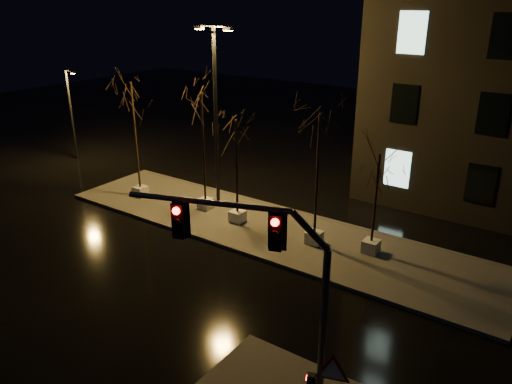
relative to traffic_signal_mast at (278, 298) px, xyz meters
The scene contains 10 objects.
ground 9.02m from the traffic_signal_mast, 150.02° to the left, with size 90.00×90.00×0.00m, color black.
median 12.82m from the traffic_signal_mast, 124.64° to the left, with size 22.00×5.00×0.15m, color #4D4A44.
tree_0 17.52m from the traffic_signal_mast, 147.56° to the left, with size 1.80×1.80×6.36m.
tree_1 14.71m from the traffic_signal_mast, 136.77° to the left, with size 1.80×1.80×6.11m.
tree_2 12.88m from the traffic_signal_mast, 130.86° to the left, with size 1.80×1.80×5.17m.
tree_3 10.74m from the traffic_signal_mast, 113.46° to the left, with size 1.80×1.80×5.98m.
tree_4 10.68m from the traffic_signal_mast, 100.15° to the left, with size 1.80×1.80×4.49m.
traffic_signal_mast is the anchor object (origin of this frame).
streetlight_main 15.06m from the traffic_signal_mast, 134.07° to the left, with size 2.25×0.38×8.99m.
streetlight_far 26.57m from the traffic_signal_mast, 153.21° to the left, with size 1.18×0.33×5.99m.
Camera 1 is at (11.76, -11.85, 10.36)m, focal length 35.00 mm.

